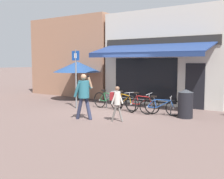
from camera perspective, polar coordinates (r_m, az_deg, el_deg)
The scene contains 13 objects.
ground_plane at distance 12.29m, azimuth 0.46°, elevation -4.51°, with size 160.00×160.00×0.00m, color brown.
shop_front at distance 15.39m, azimuth 11.62°, elevation 6.35°, with size 6.36×4.82×4.76m.
neighbour_building at distance 19.28m, azimuth -5.61°, elevation 6.54°, with size 6.06×4.00×4.92m.
bike_rack_rail at distance 12.30m, azimuth 4.93°, elevation -2.29°, with size 3.33×0.04×0.57m.
bicycle_green at distance 12.90m, azimuth -0.83°, elevation -2.24°, with size 1.79×0.52×0.88m.
bicycle_orange at distance 12.43m, azimuth 2.46°, elevation -2.55°, with size 1.69×0.84×0.88m.
bicycle_red at distance 12.01m, azimuth 6.00°, elevation -2.90°, with size 1.71×0.52×0.88m.
bicycle_blue at distance 11.53m, azimuth 9.74°, elevation -3.48°, with size 1.66×0.64×0.79m.
pedestrian_adult at distance 10.58m, azimuth -5.77°, elevation -0.47°, with size 0.64×0.65×1.74m.
pedestrian_child at distance 10.17m, azimuth 0.91°, elevation -1.99°, with size 0.48×0.41×1.30m.
litter_bin at distance 11.21m, azimuth 14.69°, elevation -2.79°, with size 0.59×0.59×1.11m.
parking_sign at distance 13.10m, azimuth -7.34°, elevation 3.36°, with size 0.44×0.07×2.73m.
cafe_parasol at distance 15.95m, azimuth -7.10°, elevation 4.59°, with size 2.67×2.67×2.18m.
Camera 1 is at (6.85, -9.96, 2.19)m, focal length 45.00 mm.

